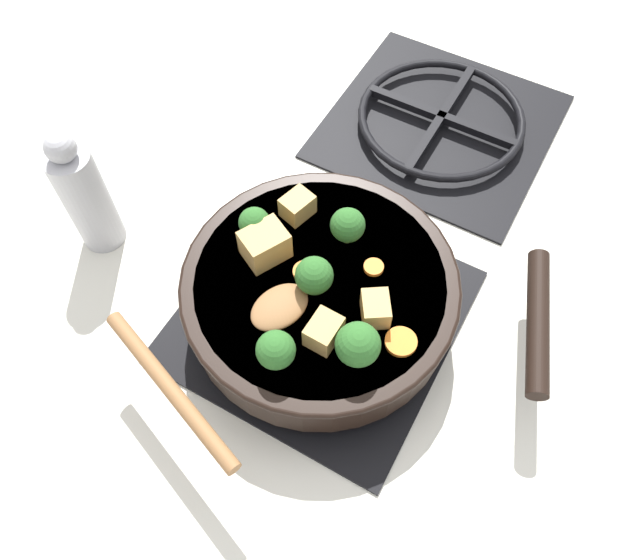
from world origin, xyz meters
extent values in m
plane|color=silver|center=(0.00, 0.00, 0.00)|extent=(2.40, 2.40, 0.00)
cube|color=black|center=(0.00, 0.00, 0.00)|extent=(0.31, 0.31, 0.01)
torus|color=black|center=(0.00, 0.00, 0.02)|extent=(0.24, 0.24, 0.01)
cube|color=black|center=(0.00, 0.00, 0.02)|extent=(0.01, 0.23, 0.01)
cube|color=black|center=(0.00, 0.00, 0.02)|extent=(0.23, 0.01, 0.01)
cube|color=black|center=(0.00, 0.36, 0.00)|extent=(0.31, 0.31, 0.01)
torus|color=black|center=(0.00, 0.36, 0.02)|extent=(0.24, 0.24, 0.01)
cube|color=black|center=(0.00, 0.36, 0.02)|extent=(0.01, 0.23, 0.01)
cube|color=black|center=(0.00, 0.36, 0.02)|extent=(0.23, 0.01, 0.01)
cylinder|color=black|center=(0.00, 0.00, 0.06)|extent=(0.30, 0.30, 0.06)
cylinder|color=brown|center=(0.00, 0.00, 0.06)|extent=(0.28, 0.28, 0.05)
torus|color=black|center=(0.00, 0.00, 0.08)|extent=(0.31, 0.31, 0.01)
cylinder|color=black|center=(0.23, 0.08, 0.07)|extent=(0.08, 0.17, 0.02)
ellipsoid|color=olive|center=(-0.02, -0.05, 0.09)|extent=(0.07, 0.08, 0.01)
cylinder|color=olive|center=(-0.07, -0.18, 0.09)|extent=(0.20, 0.09, 0.02)
cube|color=tan|center=(-0.07, 0.07, 0.10)|extent=(0.04, 0.04, 0.03)
cube|color=tan|center=(-0.07, 0.00, 0.10)|extent=(0.06, 0.06, 0.04)
cube|color=tan|center=(0.07, -0.01, 0.10)|extent=(0.04, 0.05, 0.03)
cube|color=tan|center=(0.04, -0.06, 0.10)|extent=(0.03, 0.04, 0.03)
cylinder|color=#709956|center=(0.01, -0.11, 0.09)|extent=(0.01, 0.01, 0.01)
sphere|color=#2D6628|center=(0.01, -0.11, 0.11)|extent=(0.04, 0.04, 0.04)
cylinder|color=#709956|center=(0.00, -0.01, 0.09)|extent=(0.01, 0.01, 0.01)
sphere|color=#2D6628|center=(0.00, -0.01, 0.11)|extent=(0.04, 0.04, 0.04)
cylinder|color=#709956|center=(-0.09, 0.02, 0.09)|extent=(0.01, 0.01, 0.01)
sphere|color=#2D6628|center=(-0.09, 0.02, 0.11)|extent=(0.04, 0.04, 0.04)
cylinder|color=#709956|center=(0.00, 0.06, 0.09)|extent=(0.01, 0.01, 0.01)
sphere|color=#2D6628|center=(0.00, 0.06, 0.11)|extent=(0.04, 0.04, 0.04)
cylinder|color=#709956|center=(0.08, -0.06, 0.09)|extent=(0.01, 0.01, 0.01)
sphere|color=#2D6628|center=(0.08, -0.06, 0.11)|extent=(0.05, 0.05, 0.05)
cylinder|color=orange|center=(0.11, -0.03, 0.09)|extent=(0.03, 0.03, 0.01)
cylinder|color=orange|center=(-0.02, 0.00, 0.09)|extent=(0.03, 0.03, 0.01)
cylinder|color=orange|center=(0.04, 0.04, 0.09)|extent=(0.02, 0.02, 0.01)
cylinder|color=#B2B2B7|center=(-0.30, -0.03, 0.08)|extent=(0.05, 0.05, 0.15)
sphere|color=#B2B2B7|center=(-0.30, -0.03, 0.17)|extent=(0.04, 0.04, 0.04)
camera|label=1|loc=(0.17, -0.31, 0.67)|focal=35.00mm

